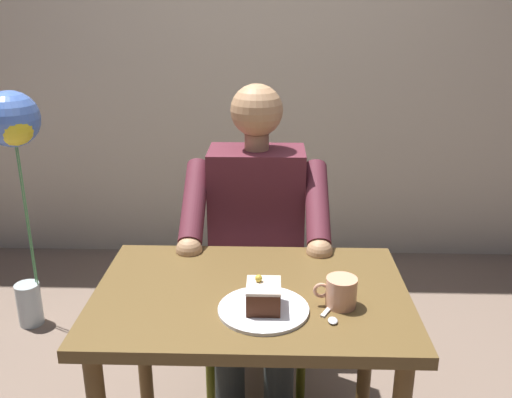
{
  "coord_description": "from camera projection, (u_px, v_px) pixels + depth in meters",
  "views": [
    {
      "loc": [
        -0.06,
        1.43,
        1.53
      ],
      "look_at": [
        -0.01,
        -0.1,
        0.99
      ],
      "focal_mm": 38.76,
      "sensor_mm": 36.0,
      "label": 1
    }
  ],
  "objects": [
    {
      "name": "cafe_rear_panel",
      "position": [
        263.0,
        8.0,
        3.15
      ],
      "size": [
        6.4,
        0.12,
        3.0
      ],
      "primitive_type": "cube",
      "color": "beige",
      "rests_on": "ground"
    },
    {
      "name": "dining_table",
      "position": [
        251.0,
        324.0,
        1.65
      ],
      "size": [
        0.92,
        0.62,
        0.74
      ],
      "color": "brown",
      "rests_on": "ground"
    },
    {
      "name": "chair",
      "position": [
        257.0,
        265.0,
        2.32
      ],
      "size": [
        0.42,
        0.42,
        0.89
      ],
      "color": "#4E520F",
      "rests_on": "ground"
    },
    {
      "name": "seated_person",
      "position": [
        256.0,
        248.0,
        2.1
      ],
      "size": [
        0.53,
        0.58,
        1.26
      ],
      "color": "#58222E",
      "rests_on": "ground"
    },
    {
      "name": "dessert_plate",
      "position": [
        263.0,
        309.0,
        1.51
      ],
      "size": [
        0.25,
        0.25,
        0.01
      ],
      "primitive_type": "cylinder",
      "color": "white",
      "rests_on": "dining_table"
    },
    {
      "name": "cake_slice",
      "position": [
        263.0,
        296.0,
        1.49
      ],
      "size": [
        0.09,
        0.11,
        0.09
      ],
      "color": "#492213",
      "rests_on": "dessert_plate"
    },
    {
      "name": "coffee_cup",
      "position": [
        341.0,
        291.0,
        1.52
      ],
      "size": [
        0.12,
        0.09,
        0.08
      ],
      "color": "tan",
      "rests_on": "dining_table"
    },
    {
      "name": "dessert_spoon",
      "position": [
        332.0,
        314.0,
        1.48
      ],
      "size": [
        0.06,
        0.14,
        0.01
      ],
      "color": "silver",
      "rests_on": "dining_table"
    },
    {
      "name": "balloon_display",
      "position": [
        14.0,
        145.0,
        2.5
      ],
      "size": [
        0.25,
        0.25,
        1.17
      ],
      "color": "#B2C1C6",
      "rests_on": "ground"
    }
  ]
}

